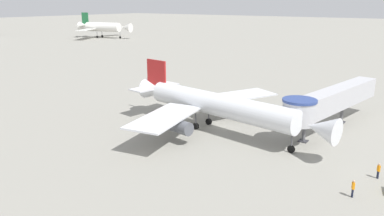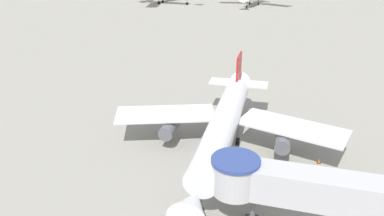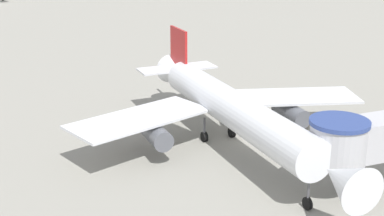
{
  "view_description": "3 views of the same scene",
  "coord_description": "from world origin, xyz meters",
  "px_view_note": "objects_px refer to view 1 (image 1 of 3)",
  "views": [
    {
      "loc": [
        -42.38,
        -26.17,
        16.87
      ],
      "look_at": [
        -5.31,
        0.63,
        3.88
      ],
      "focal_mm": 35.0,
      "sensor_mm": 36.0,
      "label": 1
    },
    {
      "loc": [
        -0.56,
        -38.05,
        21.73
      ],
      "look_at": [
        -5.09,
        -0.72,
        5.48
      ],
      "focal_mm": 35.0,
      "sensor_mm": 36.0,
      "label": 2
    },
    {
      "loc": [
        -25.87,
        -35.52,
        18.16
      ],
      "look_at": [
        -4.37,
        1.14,
        3.69
      ],
      "focal_mm": 50.0,
      "sensor_mm": 36.0,
      "label": 3
    }
  ],
  "objects_px": {
    "jet_bridge": "(329,101)",
    "main_airplane": "(214,105)",
    "ground_crew_marshaller": "(379,170)",
    "ground_crew_wing_walker": "(353,187)",
    "traffic_cone_starboard_wing": "(257,112)",
    "background_jet_green_tail": "(102,27)"
  },
  "relations": [
    {
      "from": "traffic_cone_starboard_wing",
      "to": "ground_crew_wing_walker",
      "type": "bearing_deg",
      "value": -134.81
    },
    {
      "from": "ground_crew_marshaller",
      "to": "ground_crew_wing_walker",
      "type": "distance_m",
      "value": 5.49
    },
    {
      "from": "main_airplane",
      "to": "jet_bridge",
      "type": "xyz_separation_m",
      "value": [
        9.24,
        -12.42,
        0.49
      ]
    },
    {
      "from": "main_airplane",
      "to": "background_jet_green_tail",
      "type": "height_order",
      "value": "background_jet_green_tail"
    },
    {
      "from": "main_airplane",
      "to": "traffic_cone_starboard_wing",
      "type": "xyz_separation_m",
      "value": [
        10.48,
        -1.26,
        -3.3
      ]
    },
    {
      "from": "traffic_cone_starboard_wing",
      "to": "background_jet_green_tail",
      "type": "height_order",
      "value": "background_jet_green_tail"
    },
    {
      "from": "traffic_cone_starboard_wing",
      "to": "background_jet_green_tail",
      "type": "relative_size",
      "value": 0.02
    },
    {
      "from": "jet_bridge",
      "to": "traffic_cone_starboard_wing",
      "type": "relative_size",
      "value": 35.07
    },
    {
      "from": "traffic_cone_starboard_wing",
      "to": "jet_bridge",
      "type": "bearing_deg",
      "value": -96.33
    },
    {
      "from": "ground_crew_wing_walker",
      "to": "background_jet_green_tail",
      "type": "xyz_separation_m",
      "value": [
        91.62,
        137.78,
        4.23
      ]
    },
    {
      "from": "main_airplane",
      "to": "traffic_cone_starboard_wing",
      "type": "bearing_deg",
      "value": 0.2
    },
    {
      "from": "jet_bridge",
      "to": "main_airplane",
      "type": "bearing_deg",
      "value": 135.61
    },
    {
      "from": "main_airplane",
      "to": "background_jet_green_tail",
      "type": "xyz_separation_m",
      "value": [
        83.57,
        117.86,
        1.58
      ]
    },
    {
      "from": "jet_bridge",
      "to": "ground_crew_wing_walker",
      "type": "bearing_deg",
      "value": -147.61
    },
    {
      "from": "ground_crew_marshaller",
      "to": "background_jet_green_tail",
      "type": "relative_size",
      "value": 0.05
    },
    {
      "from": "traffic_cone_starboard_wing",
      "to": "main_airplane",
      "type": "bearing_deg",
      "value": 173.15
    },
    {
      "from": "jet_bridge",
      "to": "background_jet_green_tail",
      "type": "xyz_separation_m",
      "value": [
        74.32,
        130.28,
        1.08
      ]
    },
    {
      "from": "main_airplane",
      "to": "background_jet_green_tail",
      "type": "bearing_deg",
      "value": 61.72
    },
    {
      "from": "jet_bridge",
      "to": "background_jet_green_tail",
      "type": "height_order",
      "value": "background_jet_green_tail"
    },
    {
      "from": "ground_crew_wing_walker",
      "to": "ground_crew_marshaller",
      "type": "bearing_deg",
      "value": -43.76
    },
    {
      "from": "jet_bridge",
      "to": "ground_crew_wing_walker",
      "type": "height_order",
      "value": "jet_bridge"
    },
    {
      "from": "jet_bridge",
      "to": "ground_crew_marshaller",
      "type": "height_order",
      "value": "jet_bridge"
    }
  ]
}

